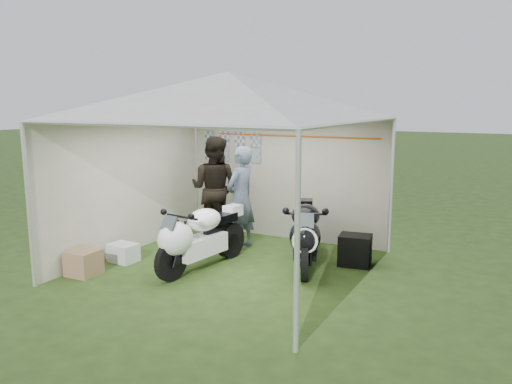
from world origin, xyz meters
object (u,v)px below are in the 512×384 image
motorcycle_black (305,233)px  crate_1 (84,263)px  motorcycle_white (198,236)px  equipment_box (355,250)px  canopy_tent (229,101)px  paddock_stand (305,241)px  crate_0 (123,253)px  person_blue_jacket (241,198)px  person_dark_jacket (214,189)px

motorcycle_black → crate_1: bearing=-168.1°
crate_1 → motorcycle_white: bearing=35.5°
motorcycle_white → equipment_box: 2.49m
motorcycle_black → crate_1: motorcycle_black is taller
canopy_tent → paddock_stand: bearing=63.3°
paddock_stand → crate_1: crate_1 is taller
paddock_stand → crate_1: 3.67m
crate_0 → crate_1: (-0.07, -0.77, 0.04)m
crate_1 → canopy_tent: bearing=37.9°
motorcycle_white → crate_1: size_ratio=4.68×
crate_1 → motorcycle_black: bearing=33.9°
canopy_tent → crate_0: 3.01m
canopy_tent → motorcycle_white: bearing=-133.9°
crate_0 → paddock_stand: bearing=39.7°
person_blue_jacket → paddock_stand: bearing=117.8°
motorcycle_black → crate_0: size_ratio=4.40×
canopy_tent → crate_0: canopy_tent is taller
person_blue_jacket → crate_1: person_blue_jacket is taller
motorcycle_black → person_dark_jacket: size_ratio=1.00×
person_blue_jacket → canopy_tent: bearing=27.6°
person_dark_jacket → crate_0: size_ratio=4.42×
motorcycle_white → paddock_stand: bearing=66.2°
motorcycle_white → crate_1: 1.75m
motorcycle_black → person_blue_jacket: person_blue_jacket is taller
canopy_tent → crate_1: size_ratio=13.47×
person_blue_jacket → crate_1: (-1.38, -2.33, -0.72)m
canopy_tent → crate_1: bearing=-142.1°
person_dark_jacket → paddock_stand: bearing=176.4°
crate_1 → equipment_box: bearing=34.3°
person_dark_jacket → person_blue_jacket: size_ratio=1.07×
motorcycle_black → equipment_box: 0.87m
canopy_tent → equipment_box: bearing=30.2°
paddock_stand → crate_0: (-2.37, -1.97, -0.02)m
paddock_stand → crate_0: bearing=-140.3°
canopy_tent → equipment_box: (1.70, 0.99, -2.33)m
person_blue_jacket → equipment_box: 2.17m
canopy_tent → person_dark_jacket: 2.29m
crate_0 → crate_1: crate_1 is taller
paddock_stand → crate_0: 3.09m
canopy_tent → person_blue_jacket: 1.96m
paddock_stand → crate_1: size_ratio=1.04×
person_dark_jacket → motorcycle_white: bearing=106.2°
motorcycle_black → paddock_stand: motorcycle_black is taller
person_dark_jacket → person_blue_jacket: bearing=151.7°
motorcycle_black → paddock_stand: bearing=90.0°
equipment_box → crate_1: equipment_box is taller
motorcycle_black → crate_0: motorcycle_black is taller
motorcycle_white → crate_0: 1.40m
motorcycle_white → motorcycle_black: motorcycle_black is taller
motorcycle_black → person_dark_jacket: person_dark_jacket is taller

